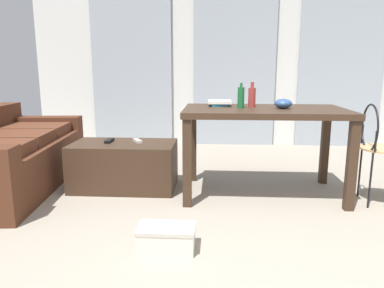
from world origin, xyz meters
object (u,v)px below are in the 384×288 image
(bottle_far, at_px, (241,97))
(tv_remote_secondary, at_px, (138,141))
(wire_chair, at_px, (378,141))
(shoebox, at_px, (167,238))
(coffee_table, at_px, (124,166))
(couch, at_px, (5,157))
(tv_remote_primary, at_px, (109,141))
(bottle_near, at_px, (252,97))
(craft_table, at_px, (264,120))
(bowl, at_px, (283,104))
(book_stack, at_px, (219,103))

(bottle_far, distance_m, tv_remote_secondary, 1.04)
(wire_chair, bearing_deg, shoebox, -150.28)
(wire_chair, bearing_deg, tv_remote_secondary, 171.63)
(coffee_table, xyz_separation_m, shoebox, (0.55, -1.17, -0.14))
(wire_chair, relative_size, shoebox, 2.35)
(couch, height_order, tv_remote_primary, couch)
(tv_remote_secondary, relative_size, shoebox, 0.44)
(bottle_far, height_order, shoebox, bottle_far)
(bottle_near, bearing_deg, shoebox, -117.16)
(coffee_table, relative_size, craft_table, 0.69)
(couch, bearing_deg, coffee_table, 3.02)
(bowl, bearing_deg, wire_chair, -12.32)
(book_stack, bearing_deg, tv_remote_primary, -175.53)
(craft_table, distance_m, tv_remote_secondary, 1.18)
(craft_table, distance_m, bottle_near, 0.24)
(wire_chair, distance_m, tv_remote_secondary, 2.07)
(bottle_near, distance_m, tv_remote_secondary, 1.13)
(coffee_table, height_order, bottle_far, bottle_far)
(wire_chair, distance_m, book_stack, 1.37)
(couch, xyz_separation_m, tv_remote_primary, (0.97, 0.10, 0.15))
(bottle_near, distance_m, bowl, 0.28)
(bottle_far, bearing_deg, craft_table, 2.00)
(couch, distance_m, craft_table, 2.41)
(couch, height_order, book_stack, book_stack)
(couch, height_order, bowl, bowl)
(bottle_far, bearing_deg, book_stack, 132.11)
(book_stack, height_order, tv_remote_secondary, book_stack)
(coffee_table, bearing_deg, wire_chair, -6.50)
(tv_remote_secondary, bearing_deg, tv_remote_primary, 155.83)
(couch, bearing_deg, tv_remote_primary, 5.64)
(coffee_table, height_order, book_stack, book_stack)
(wire_chair, bearing_deg, couch, 176.72)
(coffee_table, distance_m, bottle_far, 1.25)
(craft_table, height_order, wire_chair, wire_chair)
(book_stack, bearing_deg, bottle_near, -17.73)
(couch, height_order, tv_remote_secondary, couch)
(tv_remote_primary, xyz_separation_m, shoebox, (0.70, -1.21, -0.37))
(bottle_far, relative_size, book_stack, 0.89)
(bottle_near, distance_m, tv_remote_primary, 1.37)
(bottle_far, bearing_deg, couch, 179.30)
(tv_remote_secondary, bearing_deg, bottle_near, -29.42)
(craft_table, distance_m, bowl, 0.21)
(coffee_table, xyz_separation_m, tv_remote_primary, (-0.14, 0.04, 0.23))
(book_stack, height_order, shoebox, book_stack)
(wire_chair, distance_m, bowl, 0.81)
(wire_chair, xyz_separation_m, bottle_far, (-1.11, 0.16, 0.34))
(bottle_near, height_order, bottle_far, bottle_near)
(book_stack, bearing_deg, bottle_far, -47.89)
(craft_table, bearing_deg, bottle_far, -178.00)
(wire_chair, bearing_deg, book_stack, 164.23)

